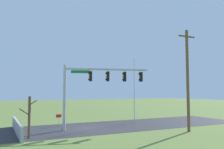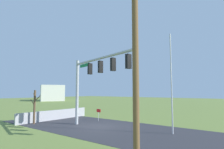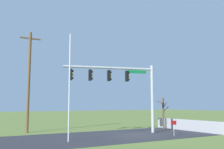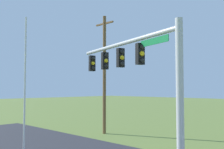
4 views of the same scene
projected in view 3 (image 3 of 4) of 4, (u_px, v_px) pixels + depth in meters
ground_plane at (133, 135)px, 21.60m from camera, size 160.00×160.00×0.00m
road_surface at (90, 138)px, 19.60m from camera, size 28.00×8.00×0.01m
sidewalk_corner at (161, 132)px, 23.63m from camera, size 6.00×6.00×0.01m
retaining_fence at (188, 125)px, 24.84m from camera, size 0.20×8.69×1.06m
signal_mast at (123, 82)px, 22.95m from camera, size 7.99×2.44×6.11m
flagpole at (69, 87)px, 17.85m from camera, size 0.10×0.10×7.53m
utility_pole at (29, 80)px, 23.59m from camera, size 1.90×0.26×9.28m
bare_tree at (163, 113)px, 27.08m from camera, size 1.27×1.02×3.23m
open_sign at (174, 125)px, 20.66m from camera, size 0.56×0.04×1.22m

